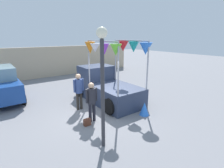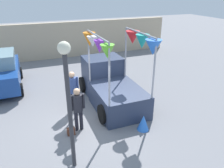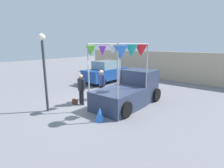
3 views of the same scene
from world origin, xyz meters
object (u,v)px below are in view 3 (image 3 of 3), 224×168
object	(u,v)px
parked_car	(105,72)
handbag	(75,102)
street_lamp	(44,62)
person_customer	(81,87)
vendor_truck	(130,87)
folded_kite_bundle_azure	(100,114)
person_vendor	(101,82)

from	to	relation	value
parked_car	handbag	world-z (taller)	parked_car
street_lamp	person_customer	bearing A→B (deg)	71.51
parked_car	handbag	distance (m)	5.88
handbag	person_customer	bearing A→B (deg)	29.74
handbag	street_lamp	size ratio (longest dim) A/B	0.08
vendor_truck	folded_kite_bundle_azure	size ratio (longest dim) A/B	6.87
parked_car	street_lamp	bearing A→B (deg)	-71.90
parked_car	handbag	size ratio (longest dim) A/B	14.29
person_customer	person_vendor	xyz separation A→B (m)	(0.13, 1.45, 0.06)
parked_car	street_lamp	size ratio (longest dim) A/B	1.07
vendor_truck	handbag	size ratio (longest dim) A/B	14.72
street_lamp	folded_kite_bundle_azure	size ratio (longest dim) A/B	6.20
person_customer	vendor_truck	bearing A→B (deg)	43.09
parked_car	street_lamp	distance (m)	7.30
vendor_truck	person_vendor	bearing A→B (deg)	-168.86
person_customer	folded_kite_bundle_azure	bearing A→B (deg)	-21.77
person_customer	parked_car	bearing A→B (deg)	118.74
vendor_truck	person_vendor	world-z (taller)	vendor_truck
street_lamp	person_vendor	bearing A→B (deg)	77.47
parked_car	handbag	xyz separation A→B (m)	(2.44, -5.29, -0.80)
parked_car	folded_kite_bundle_azure	distance (m)	7.81
handbag	folded_kite_bundle_azure	size ratio (longest dim) A/B	0.47
person_vendor	folded_kite_bundle_azure	size ratio (longest dim) A/B	2.96
person_vendor	person_customer	bearing A→B (deg)	-95.18
person_customer	folded_kite_bundle_azure	size ratio (longest dim) A/B	2.81
handbag	person_vendor	bearing A→B (deg)	73.76
person_customer	folded_kite_bundle_azure	world-z (taller)	person_customer
vendor_truck	parked_car	xyz separation A→B (m)	(-4.72, 3.28, 0.00)
handbag	folded_kite_bundle_azure	distance (m)	2.65
vendor_truck	street_lamp	world-z (taller)	street_lamp
vendor_truck	street_lamp	bearing A→B (deg)	-125.48
vendor_truck	person_vendor	xyz separation A→B (m)	(-1.80, -0.35, 0.14)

